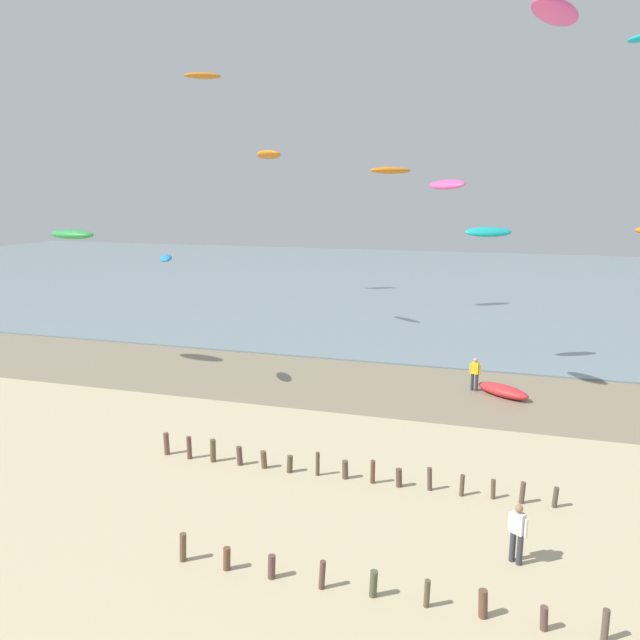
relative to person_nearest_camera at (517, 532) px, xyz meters
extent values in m
cube|color=gray|center=(-9.43, 14.00, -0.91)|extent=(120.00, 8.64, 0.01)
cube|color=gray|center=(-9.43, 53.32, -0.87)|extent=(160.00, 70.00, 0.10)
cylinder|color=brown|center=(-8.67, -2.50, -0.52)|extent=(0.21, 0.21, 0.81)
cylinder|color=brown|center=(-7.36, -2.53, -0.60)|extent=(0.21, 0.21, 0.64)
cylinder|color=brown|center=(-6.09, -2.52, -0.60)|extent=(0.21, 0.22, 0.65)
cylinder|color=brown|center=(-4.71, -2.56, -0.54)|extent=(0.19, 0.19, 0.76)
cylinder|color=#52533B|center=(-3.40, -2.50, -0.57)|extent=(0.22, 0.20, 0.71)
cylinder|color=brown|center=(-2.08, -2.52, -0.55)|extent=(0.16, 0.18, 0.74)
cylinder|color=brown|center=(-0.77, -2.49, -0.57)|extent=(0.25, 0.23, 0.71)
cylinder|color=brown|center=(0.58, -2.55, -0.62)|extent=(0.21, 0.20, 0.61)
cylinder|color=brown|center=(1.87, -2.51, -0.54)|extent=(0.16, 0.19, 0.77)
cylinder|color=brown|center=(-12.73, 3.51, -0.49)|extent=(0.25, 0.25, 0.87)
cylinder|color=brown|center=(-11.71, 3.42, -0.49)|extent=(0.21, 0.21, 0.87)
cylinder|color=brown|center=(-10.73, 3.43, -0.49)|extent=(0.21, 0.23, 0.86)
cylinder|color=brown|center=(-9.66, 3.45, -0.57)|extent=(0.24, 0.21, 0.71)
cylinder|color=brown|center=(-8.71, 3.45, -0.59)|extent=(0.24, 0.24, 0.67)
cylinder|color=brown|center=(-7.69, 3.41, -0.61)|extent=(0.23, 0.23, 0.63)
cylinder|color=brown|center=(-6.66, 3.45, -0.48)|extent=(0.16, 0.16, 0.87)
cylinder|color=brown|center=(-5.67, 3.50, -0.59)|extent=(0.22, 0.22, 0.67)
cylinder|color=brown|center=(-4.67, 3.43, -0.50)|extent=(0.17, 0.20, 0.85)
cylinder|color=brown|center=(-3.76, 3.43, -0.59)|extent=(0.23, 0.23, 0.66)
cylinder|color=brown|center=(-2.73, 3.49, -0.52)|extent=(0.19, 0.17, 0.81)
cylinder|color=brown|center=(-1.66, 3.42, -0.55)|extent=(0.16, 0.18, 0.74)
cylinder|color=brown|center=(-0.67, 3.51, -0.59)|extent=(0.17, 0.18, 0.67)
cylinder|color=brown|center=(0.24, 3.45, -0.55)|extent=(0.19, 0.17, 0.74)
cylinder|color=brown|center=(1.24, 3.48, -0.58)|extent=(0.19, 0.17, 0.69)
cylinder|color=#383842|center=(-0.09, 0.06, -0.48)|extent=(0.16, 0.16, 0.88)
cylinder|color=#383842|center=(0.09, -0.06, -0.48)|extent=(0.16, 0.16, 0.88)
cube|color=white|center=(0.00, 0.00, 0.26)|extent=(0.42, 0.38, 0.60)
sphere|color=#9E7051|center=(0.00, 0.00, 0.68)|extent=(0.22, 0.22, 0.22)
cylinder|color=white|center=(-0.20, 0.13, 0.21)|extent=(0.09, 0.09, 0.52)
cylinder|color=white|center=(0.20, -0.13, 0.21)|extent=(0.09, 0.09, 0.52)
cylinder|color=#383842|center=(-1.94, 14.83, -0.48)|extent=(0.16, 0.16, 0.88)
cylinder|color=#383842|center=(-1.72, 14.77, -0.48)|extent=(0.16, 0.16, 0.88)
cube|color=yellow|center=(-1.83, 14.80, 0.26)|extent=(0.40, 0.30, 0.60)
sphere|color=tan|center=(-1.83, 14.80, 0.68)|extent=(0.22, 0.22, 0.22)
cylinder|color=yellow|center=(-2.06, 14.86, 0.21)|extent=(0.09, 0.09, 0.52)
cylinder|color=yellow|center=(-1.59, 14.74, 0.21)|extent=(0.09, 0.09, 0.52)
ellipsoid|color=red|center=(-0.43, 14.32, -0.64)|extent=(2.90, 2.44, 0.56)
ellipsoid|color=green|center=(-23.54, 12.63, 6.66)|extent=(3.35, 1.70, 0.59)
ellipsoid|color=orange|center=(-27.17, 36.03, 18.98)|extent=(3.35, 2.42, 0.59)
ellipsoid|color=#E54C99|center=(0.28, 5.46, 14.28)|extent=(2.16, 3.29, 0.63)
ellipsoid|color=orange|center=(-16.64, 24.64, 11.44)|extent=(2.94, 2.64, 0.82)
ellipsoid|color=#2384D1|center=(-16.69, 10.79, 5.75)|extent=(1.58, 1.91, 0.42)
ellipsoid|color=#19B2B7|center=(-1.68, 19.71, 6.76)|extent=(2.88, 2.04, 0.76)
ellipsoid|color=orange|center=(-9.85, 33.98, 10.63)|extent=(3.51, 2.91, 0.58)
ellipsoid|color=#E54C99|center=(-3.47, 13.36, 9.27)|extent=(2.26, 2.18, 0.65)
camera|label=1|loc=(-0.79, -15.78, 8.93)|focal=34.35mm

